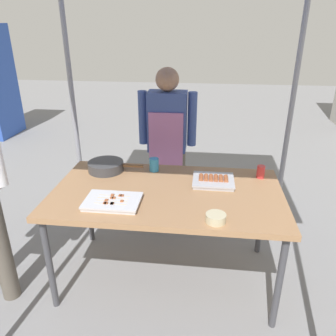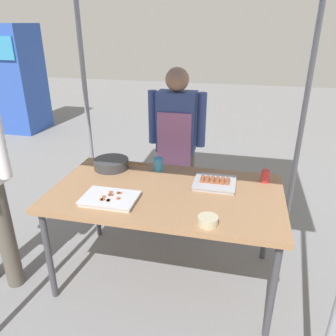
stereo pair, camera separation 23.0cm
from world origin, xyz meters
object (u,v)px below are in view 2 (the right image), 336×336
(neighbor_stall_right, at_px, (17,79))
(cooking_wok, at_px, (112,163))
(condiment_bowl, at_px, (208,221))
(drink_cup_by_wok, at_px, (265,176))
(tray_meat_skewers, at_px, (110,199))
(drink_cup_near_edge, at_px, (158,164))
(tray_grilled_sausages, at_px, (215,183))
(stall_table, at_px, (166,197))
(vendor_woman, at_px, (176,137))

(neighbor_stall_right, bearing_deg, cooking_wok, -44.89)
(condiment_bowl, xyz_separation_m, drink_cup_by_wok, (0.34, 0.65, 0.02))
(cooking_wok, relative_size, drink_cup_by_wok, 4.57)
(tray_meat_skewers, distance_m, condiment_bowl, 0.67)
(drink_cup_near_edge, relative_size, neighbor_stall_right, 0.06)
(tray_grilled_sausages, distance_m, tray_meat_skewers, 0.75)
(tray_meat_skewers, relative_size, neighbor_stall_right, 0.20)
(neighbor_stall_right, bearing_deg, tray_meat_skewers, -47.65)
(tray_grilled_sausages, height_order, cooking_wok, cooking_wok)
(drink_cup_near_edge, bearing_deg, cooking_wok, -173.23)
(tray_meat_skewers, bearing_deg, cooking_wok, 110.60)
(drink_cup_near_edge, distance_m, drink_cup_by_wok, 0.82)
(neighbor_stall_right, bearing_deg, drink_cup_by_wok, -35.23)
(stall_table, xyz_separation_m, cooking_wok, (-0.52, 0.28, 0.09))
(cooking_wok, bearing_deg, tray_meat_skewers, -69.40)
(drink_cup_near_edge, bearing_deg, drink_cup_by_wok, -2.27)
(tray_grilled_sausages, height_order, tray_meat_skewers, tray_grilled_sausages)
(drink_cup_near_edge, height_order, drink_cup_by_wok, drink_cup_near_edge)
(cooking_wok, height_order, vendor_woman, vendor_woman)
(stall_table, height_order, drink_cup_near_edge, drink_cup_near_edge)
(tray_grilled_sausages, relative_size, condiment_bowl, 2.48)
(cooking_wok, height_order, drink_cup_by_wok, drink_cup_by_wok)
(tray_grilled_sausages, bearing_deg, condiment_bowl, -88.78)
(drink_cup_by_wok, xyz_separation_m, vendor_woman, (-0.77, 0.51, 0.07))
(neighbor_stall_right, bearing_deg, drink_cup_near_edge, -41.02)
(tray_grilled_sausages, height_order, vendor_woman, vendor_woman)
(condiment_bowl, distance_m, neighbor_stall_right, 5.21)
(drink_cup_by_wok, bearing_deg, vendor_woman, 146.19)
(tray_meat_skewers, relative_size, cooking_wok, 0.82)
(drink_cup_by_wok, bearing_deg, tray_meat_skewers, -152.58)
(tray_grilled_sausages, xyz_separation_m, tray_meat_skewers, (-0.65, -0.38, -0.00))
(vendor_woman, distance_m, neighbor_stall_right, 4.13)
(vendor_woman, bearing_deg, neighbor_stall_right, -35.55)
(tray_grilled_sausages, xyz_separation_m, condiment_bowl, (0.01, -0.52, 0.01))
(cooking_wok, height_order, drink_cup_near_edge, drink_cup_near_edge)
(drink_cup_by_wok, height_order, vendor_woman, vendor_woman)
(stall_table, height_order, condiment_bowl, condiment_bowl)
(drink_cup_near_edge, bearing_deg, tray_grilled_sausages, -19.77)
(cooking_wok, distance_m, drink_cup_by_wok, 1.19)
(drink_cup_near_edge, bearing_deg, condiment_bowl, -55.25)
(drink_cup_near_edge, relative_size, vendor_woman, 0.07)
(cooking_wok, height_order, condiment_bowl, cooking_wok)
(condiment_bowl, xyz_separation_m, vendor_woman, (-0.43, 1.17, 0.09))
(stall_table, relative_size, cooking_wok, 3.66)
(drink_cup_near_edge, xyz_separation_m, drink_cup_by_wok, (0.81, -0.03, -0.00))
(condiment_bowl, bearing_deg, tray_grilled_sausages, 91.22)
(neighbor_stall_right, bearing_deg, condiment_bowl, -43.27)
(drink_cup_by_wok, bearing_deg, cooking_wok, -179.41)
(tray_grilled_sausages, bearing_deg, drink_cup_near_edge, 160.23)
(stall_table, distance_m, neighbor_stall_right, 4.72)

